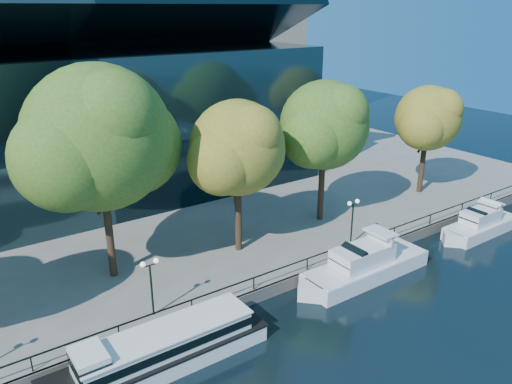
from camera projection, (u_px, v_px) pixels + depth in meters
ground at (281, 323)px, 33.69m from camera, size 160.00×160.00×0.00m
promenade at (101, 176)px, 61.46m from camera, size 90.00×67.08×1.00m
railing at (254, 278)px, 35.51m from camera, size 88.20×0.08×0.99m
convention_building at (70, 123)px, 52.99m from camera, size 50.00×24.57×21.43m
tour_boat at (154, 352)px, 29.07m from camera, size 14.77×3.29×2.80m
cruiser_near at (362, 266)px, 38.88m from camera, size 12.36×3.18×3.58m
cruiser_far at (479, 224)px, 46.54m from camera, size 9.59×2.66×3.13m
tree_2 at (102, 141)px, 34.20m from camera, size 12.70×10.41×15.75m
tree_3 at (239, 150)px, 38.85m from camera, size 9.41×7.72×12.55m
tree_4 at (326, 127)px, 44.71m from camera, size 10.05×8.24×13.15m
tree_5 at (429, 120)px, 52.09m from camera, size 8.51×6.98×11.57m
lamp_1 at (150, 275)px, 31.90m from camera, size 1.26×0.36×4.03m
lamp_2 at (353, 212)px, 41.64m from camera, size 1.26×0.36×4.03m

